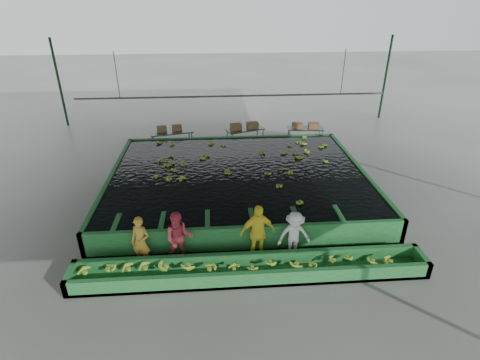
{
  "coord_description": "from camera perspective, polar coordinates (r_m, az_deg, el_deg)",
  "views": [
    {
      "loc": [
        -0.93,
        -11.8,
        7.2
      ],
      "look_at": [
        0.0,
        0.5,
        1.0
      ],
      "focal_mm": 28.0,
      "sensor_mm": 36.0,
      "label": 1
    }
  ],
  "objects": [
    {
      "name": "ground",
      "position": [
        13.85,
        0.16,
        -4.63
      ],
      "size": [
        80.0,
        80.0,
        0.0
      ],
      "primitive_type": "plane",
      "color": "slate",
      "rests_on": "ground"
    },
    {
      "name": "shed_roof",
      "position": [
        12.03,
        0.19,
        16.16
      ],
      "size": [
        20.0,
        22.0,
        0.04
      ],
      "primitive_type": "cube",
      "color": "gray",
      "rests_on": "shed_posts"
    },
    {
      "name": "shed_posts",
      "position": [
        12.73,
        0.17,
        5.03
      ],
      "size": [
        20.0,
        22.0,
        5.0
      ],
      "primitive_type": null,
      "color": "black",
      "rests_on": "ground"
    },
    {
      "name": "flotation_tank",
      "position": [
        14.94,
        -0.29,
        -0.17
      ],
      "size": [
        10.0,
        8.0,
        0.9
      ],
      "primitive_type": null,
      "color": "#226B30",
      "rests_on": "ground"
    },
    {
      "name": "tank_water",
      "position": [
        14.76,
        -0.29,
        1.22
      ],
      "size": [
        9.7,
        7.7,
        0.0
      ],
      "primitive_type": "cube",
      "color": "black",
      "rests_on": "flotation_tank"
    },
    {
      "name": "sorting_trough",
      "position": [
        10.78,
        1.69,
        -13.44
      ],
      "size": [
        10.0,
        1.0,
        0.5
      ],
      "primitive_type": null,
      "color": "#226B30",
      "rests_on": "ground"
    },
    {
      "name": "cableway_rail",
      "position": [
        17.34,
        -1.15,
        12.67
      ],
      "size": [
        0.08,
        0.08,
        14.0
      ],
      "primitive_type": "cylinder",
      "color": "#59605B",
      "rests_on": "shed_roof"
    },
    {
      "name": "rail_hanger_left",
      "position": [
        17.58,
        -18.27,
        14.92
      ],
      "size": [
        0.04,
        0.04,
        2.0
      ],
      "primitive_type": "cylinder",
      "color": "#59605B",
      "rests_on": "shed_roof"
    },
    {
      "name": "rail_hanger_right",
      "position": [
        18.1,
        15.46,
        15.6
      ],
      "size": [
        0.04,
        0.04,
        2.0
      ],
      "primitive_type": "cylinder",
      "color": "#59605B",
      "rests_on": "shed_roof"
    },
    {
      "name": "worker_a",
      "position": [
        11.26,
        -14.9,
        -9.07
      ],
      "size": [
        0.67,
        0.55,
        1.57
      ],
      "primitive_type": "imported",
      "rotation": [
        0.0,
        0.0,
        -0.34
      ],
      "color": "gold",
      "rests_on": "ground"
    },
    {
      "name": "worker_b",
      "position": [
        11.07,
        -9.27,
        -8.78
      ],
      "size": [
        0.86,
        0.7,
        1.68
      ],
      "primitive_type": "imported",
      "rotation": [
        0.0,
        0.0,
        0.08
      ],
      "color": "#C83C4B",
      "rests_on": "ground"
    },
    {
      "name": "worker_c",
      "position": [
        11.04,
        2.66,
        -8.05
      ],
      "size": [
        1.14,
        0.65,
        1.83
      ],
      "primitive_type": "imported",
      "rotation": [
        0.0,
        0.0,
        0.2
      ],
      "color": "yellow",
      "rests_on": "ground"
    },
    {
      "name": "worker_d",
      "position": [
        11.29,
        8.25,
        -8.35
      ],
      "size": [
        1.03,
        0.63,
        1.54
      ],
      "primitive_type": "imported",
      "rotation": [
        0.0,
        0.0,
        0.06
      ],
      "color": "silver",
      "rests_on": "ground"
    },
    {
      "name": "packing_table_left",
      "position": [
        19.39,
        -10.3,
        5.97
      ],
      "size": [
        2.25,
        1.32,
        0.96
      ],
      "primitive_type": null,
      "rotation": [
        0.0,
        0.0,
        0.24
      ],
      "color": "#59605B",
      "rests_on": "ground"
    },
    {
      "name": "packing_table_mid",
      "position": [
        19.68,
        0.78,
        6.61
      ],
      "size": [
        2.09,
        1.38,
        0.88
      ],
      "primitive_type": null,
      "rotation": [
        0.0,
        0.0,
        0.34
      ],
      "color": "#59605B",
      "rests_on": "ground"
    },
    {
      "name": "packing_table_right",
      "position": [
        20.2,
        9.86,
        6.7
      ],
      "size": [
        1.92,
        0.91,
        0.85
      ],
      "primitive_type": null,
      "rotation": [
        0.0,
        0.0,
        -0.09
      ],
      "color": "#59605B",
      "rests_on": "ground"
    },
    {
      "name": "box_stack_left",
      "position": [
        19.3,
        -10.69,
        7.37
      ],
      "size": [
        1.28,
        0.59,
        0.27
      ],
      "primitive_type": null,
      "rotation": [
        0.0,
        0.0,
        0.21
      ],
      "color": "brown",
      "rests_on": "packing_table_left"
    },
    {
      "name": "box_stack_mid",
      "position": [
        19.5,
        0.65,
        7.79
      ],
      "size": [
        1.51,
        0.68,
        0.31
      ],
      "primitive_type": null,
      "rotation": [
        0.0,
        0.0,
        0.2
      ],
      "color": "brown",
      "rests_on": "packing_table_mid"
    },
    {
      "name": "box_stack_right",
      "position": [
        19.98,
        9.92,
        7.75
      ],
      "size": [
        1.41,
        0.49,
        0.3
      ],
      "primitive_type": null,
      "rotation": [
        0.0,
        0.0,
        -0.08
      ],
      "color": "brown",
      "rests_on": "packing_table_right"
    },
    {
      "name": "floating_bananas",
      "position": [
        15.49,
        -0.5,
        2.49
      ],
      "size": [
        8.45,
        5.76,
        0.12
      ],
      "primitive_type": null,
      "color": "#87B02B",
      "rests_on": "tank_water"
    },
    {
      "name": "trough_bananas",
      "position": [
        10.69,
        1.7,
        -12.82
      ],
      "size": [
        9.1,
        0.61,
        0.12
      ],
      "primitive_type": null,
      "color": "#87B02B",
      "rests_on": "sorting_trough"
    }
  ]
}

